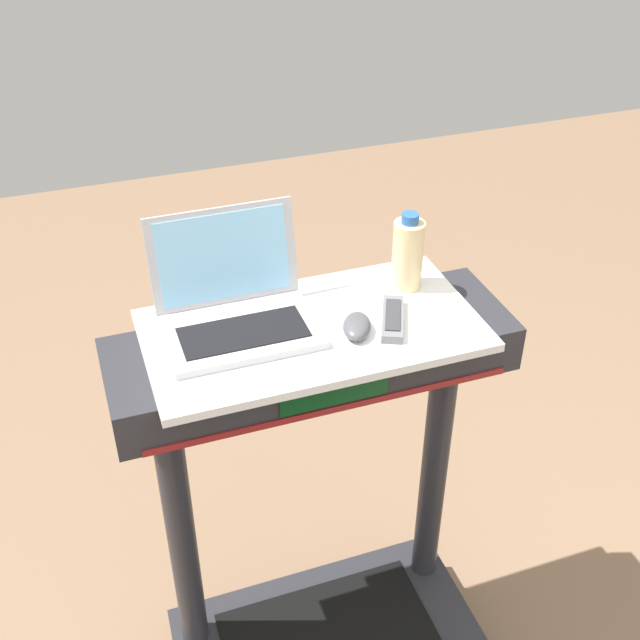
{
  "coord_description": "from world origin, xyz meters",
  "views": [
    {
      "loc": [
        -0.46,
        -0.65,
        2.1
      ],
      "look_at": [
        0.0,
        0.65,
        1.14
      ],
      "focal_mm": 45.29,
      "sensor_mm": 36.0,
      "label": 1
    }
  ],
  "objects_px": {
    "laptop": "(236,306)",
    "tv_remote": "(393,319)",
    "computer_mouse": "(357,326)",
    "water_bottle": "(408,254)"
  },
  "relations": [
    {
      "from": "laptop",
      "to": "computer_mouse",
      "type": "xyz_separation_m",
      "value": [
        0.23,
        -0.11,
        -0.03
      ]
    },
    {
      "from": "computer_mouse",
      "to": "tv_remote",
      "type": "xyz_separation_m",
      "value": [
        0.09,
        0.01,
        -0.01
      ]
    },
    {
      "from": "computer_mouse",
      "to": "water_bottle",
      "type": "distance_m",
      "value": 0.23
    },
    {
      "from": "laptop",
      "to": "tv_remote",
      "type": "height_order",
      "value": "laptop"
    },
    {
      "from": "computer_mouse",
      "to": "laptop",
      "type": "bearing_deg",
      "value": 178.47
    },
    {
      "from": "laptop",
      "to": "computer_mouse",
      "type": "bearing_deg",
      "value": -28.0
    },
    {
      "from": "water_bottle",
      "to": "laptop",
      "type": "bearing_deg",
      "value": -176.58
    },
    {
      "from": "computer_mouse",
      "to": "tv_remote",
      "type": "height_order",
      "value": "computer_mouse"
    },
    {
      "from": "water_bottle",
      "to": "computer_mouse",
      "type": "bearing_deg",
      "value": -142.0
    },
    {
      "from": "laptop",
      "to": "water_bottle",
      "type": "distance_m",
      "value": 0.41
    }
  ]
}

